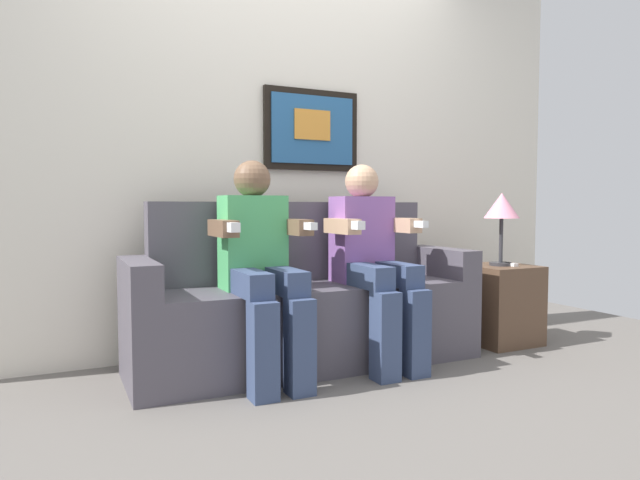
# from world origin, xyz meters

# --- Properties ---
(ground_plane) EXTENTS (5.62, 5.62, 0.00)m
(ground_plane) POSITION_xyz_m (0.00, 0.00, 0.00)
(ground_plane) COLOR #66605B
(back_wall_assembly) EXTENTS (4.32, 0.10, 2.60)m
(back_wall_assembly) POSITION_xyz_m (0.01, 0.76, 1.30)
(back_wall_assembly) COLOR silver
(back_wall_assembly) RESTS_ON ground_plane
(couch) EXTENTS (1.92, 0.58, 0.90)m
(couch) POSITION_xyz_m (0.00, 0.33, 0.31)
(couch) COLOR #514C56
(couch) RESTS_ON ground_plane
(person_on_left) EXTENTS (0.46, 0.56, 1.11)m
(person_on_left) POSITION_xyz_m (-0.32, 0.16, 0.61)
(person_on_left) COLOR #4CB266
(person_on_left) RESTS_ON ground_plane
(person_on_right) EXTENTS (0.46, 0.56, 1.11)m
(person_on_right) POSITION_xyz_m (0.32, 0.16, 0.61)
(person_on_right) COLOR #8C59A5
(person_on_right) RESTS_ON ground_plane
(side_table_right) EXTENTS (0.40, 0.40, 0.50)m
(side_table_right) POSITION_xyz_m (1.31, 0.22, 0.25)
(side_table_right) COLOR brown
(side_table_right) RESTS_ON ground_plane
(table_lamp) EXTENTS (0.22, 0.22, 0.46)m
(table_lamp) POSITION_xyz_m (1.30, 0.21, 0.86)
(table_lamp) COLOR #333338
(table_lamp) RESTS_ON side_table_right
(spare_remote_on_table) EXTENTS (0.04, 0.13, 0.02)m
(spare_remote_on_table) POSITION_xyz_m (1.33, 0.18, 0.51)
(spare_remote_on_table) COLOR white
(spare_remote_on_table) RESTS_ON side_table_right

